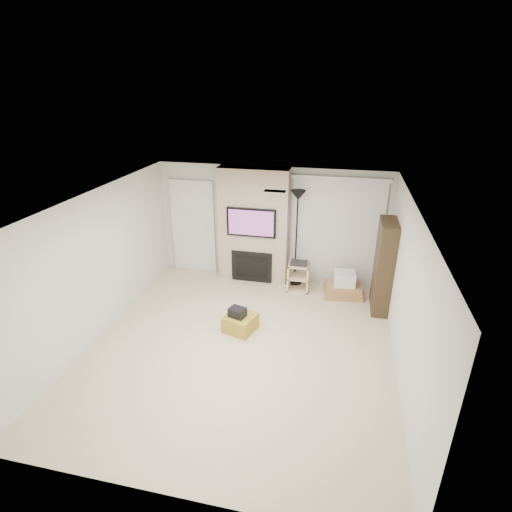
% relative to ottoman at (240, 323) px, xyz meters
% --- Properties ---
extents(floor, '(5.00, 5.50, 0.00)m').
position_rel_ottoman_xyz_m(floor, '(0.12, -0.46, -0.15)').
color(floor, beige).
rests_on(floor, ground).
extents(ceiling, '(5.00, 5.50, 0.00)m').
position_rel_ottoman_xyz_m(ceiling, '(0.12, -0.46, 2.35)').
color(ceiling, white).
rests_on(ceiling, wall_back).
extents(wall_back, '(5.00, 0.00, 2.50)m').
position_rel_ottoman_xyz_m(wall_back, '(0.12, 2.29, 1.10)').
color(wall_back, silver).
rests_on(wall_back, ground).
extents(wall_front, '(5.00, 0.00, 2.50)m').
position_rel_ottoman_xyz_m(wall_front, '(0.12, -3.21, 1.10)').
color(wall_front, silver).
rests_on(wall_front, ground).
extents(wall_left, '(0.00, 5.50, 2.50)m').
position_rel_ottoman_xyz_m(wall_left, '(-2.38, -0.46, 1.10)').
color(wall_left, silver).
rests_on(wall_left, ground).
extents(wall_right, '(0.00, 5.50, 2.50)m').
position_rel_ottoman_xyz_m(wall_right, '(2.62, -0.46, 1.10)').
color(wall_right, silver).
rests_on(wall_right, ground).
extents(hvac_vent, '(0.35, 0.18, 0.01)m').
position_rel_ottoman_xyz_m(hvac_vent, '(0.52, 0.34, 2.35)').
color(hvac_vent, silver).
rests_on(hvac_vent, ceiling).
extents(ottoman, '(0.63, 0.63, 0.30)m').
position_rel_ottoman_xyz_m(ottoman, '(0.00, 0.00, 0.00)').
color(ottoman, olive).
rests_on(ottoman, floor).
extents(black_bag, '(0.33, 0.29, 0.16)m').
position_rel_ottoman_xyz_m(black_bag, '(-0.04, -0.03, 0.23)').
color(black_bag, black).
rests_on(black_bag, ottoman).
extents(fireplace_wall, '(1.50, 0.47, 2.50)m').
position_rel_ottoman_xyz_m(fireplace_wall, '(-0.23, 2.08, 1.09)').
color(fireplace_wall, tan).
rests_on(fireplace_wall, floor).
extents(entry_door, '(1.02, 0.11, 2.14)m').
position_rel_ottoman_xyz_m(entry_door, '(-1.68, 2.25, 0.90)').
color(entry_door, silver).
rests_on(entry_door, floor).
extents(vertical_blinds, '(1.98, 0.10, 2.37)m').
position_rel_ottoman_xyz_m(vertical_blinds, '(1.52, 2.24, 1.12)').
color(vertical_blinds, silver).
rests_on(vertical_blinds, floor).
extents(floor_lamp, '(0.31, 0.31, 2.10)m').
position_rel_ottoman_xyz_m(floor_lamp, '(0.72, 1.99, 1.51)').
color(floor_lamp, black).
rests_on(floor_lamp, floor).
extents(av_stand, '(0.45, 0.38, 0.66)m').
position_rel_ottoman_xyz_m(av_stand, '(0.83, 1.74, 0.20)').
color(av_stand, beige).
rests_on(av_stand, floor).
extents(box_stack, '(0.84, 0.67, 0.52)m').
position_rel_ottoman_xyz_m(box_stack, '(1.78, 1.71, 0.05)').
color(box_stack, '#A77745').
rests_on(box_stack, floor).
extents(bookshelf, '(0.30, 0.80, 1.80)m').
position_rel_ottoman_xyz_m(bookshelf, '(2.46, 1.33, 0.75)').
color(bookshelf, black).
rests_on(bookshelf, floor).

